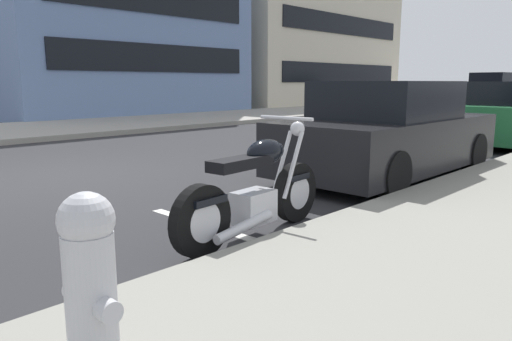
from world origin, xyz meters
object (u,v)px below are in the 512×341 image
object	(u,v)px
parked_motorcycle	(255,193)
car_opposite_curb	(426,97)
fire_hydrant	(90,283)
crossing_truck	(504,92)
parked_car_at_intersection	(508,115)
parked_car_mid_block	(389,133)

from	to	relation	value
parked_motorcycle	car_opposite_curb	size ratio (longest dim) A/B	0.43
parked_motorcycle	fire_hydrant	xyz separation A→B (m)	(-2.24, -1.16, 0.17)
crossing_truck	parked_car_at_intersection	bearing A→B (deg)	112.24
parked_car_mid_block	fire_hydrant	xyz separation A→B (m)	(-5.78, -1.73, -0.08)
car_opposite_curb	parked_car_mid_block	bearing A→B (deg)	24.88
parked_car_at_intersection	crossing_truck	xyz separation A→B (m)	(17.46, 5.38, 0.22)
parked_motorcycle	fire_hydrant	world-z (taller)	parked_motorcycle
parked_motorcycle	parked_car_at_intersection	world-z (taller)	parked_car_at_intersection
parked_car_mid_block	fire_hydrant	distance (m)	6.03
parked_car_mid_block	car_opposite_curb	distance (m)	19.79
parked_car_at_intersection	crossing_truck	bearing A→B (deg)	17.93
parked_motorcycle	parked_car_mid_block	xyz separation A→B (m)	(3.54, 0.57, 0.25)
parked_motorcycle	crossing_truck	distance (m)	27.13
car_opposite_curb	fire_hydrant	distance (m)	25.79
parked_motorcycle	car_opposite_curb	bearing A→B (deg)	16.25
parked_motorcycle	parked_car_at_intersection	xyz separation A→B (m)	(9.02, 0.50, 0.27)
parked_car_at_intersection	fire_hydrant	xyz separation A→B (m)	(-11.25, -1.66, -0.11)
fire_hydrant	parked_car_at_intersection	bearing A→B (deg)	8.40
parked_car_mid_block	parked_car_at_intersection	distance (m)	5.48
fire_hydrant	car_opposite_curb	bearing A→B (deg)	21.43
crossing_truck	car_opposite_curb	xyz separation A→B (m)	(-4.71, 2.38, -0.25)
parked_car_mid_block	car_opposite_curb	bearing A→B (deg)	22.93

